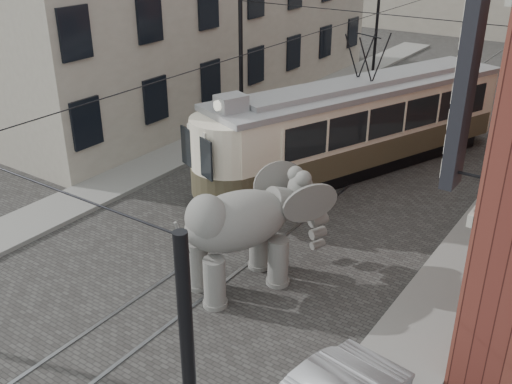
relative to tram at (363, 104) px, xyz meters
The scene contains 8 objects.
ground 6.41m from the tram, 92.10° to the right, with size 120.00×120.00×0.00m, color #3B3936.
tram_rails 6.41m from the tram, 92.10° to the right, with size 1.54×80.00×0.02m, color slate, non-canonical shape.
sidewalk_right 8.61m from the tram, 45.32° to the right, with size 2.00×60.00×0.15m, color slate.
sidewalk_left 9.26m from the tram, 138.94° to the right, with size 2.00×60.00×0.15m, color slate.
stucco_building 12.19m from the tram, 159.69° to the left, with size 7.00×24.00×10.00m, color gray.
catenary 1.02m from the tram, 116.02° to the right, with size 11.00×30.20×6.00m, color black, non-canonical shape.
tram is the anchor object (origin of this frame).
elephant 9.38m from the tram, 84.51° to the right, with size 2.75×4.98×3.05m, color #5D5B56, non-canonical shape.
Camera 1 is at (9.18, -14.26, 9.25)m, focal length 41.44 mm.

